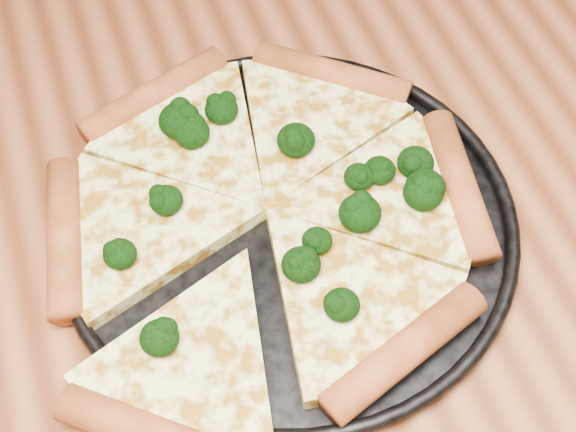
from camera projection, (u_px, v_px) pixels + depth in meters
name	position (u px, v px, depth m)	size (l,w,h in m)	color
dining_table	(193.00, 343.00, 0.69)	(1.20, 0.90, 0.75)	#97532E
pizza_pan	(288.00, 222.00, 0.64)	(0.35, 0.35, 0.02)	black
pizza	(263.00, 217.00, 0.63)	(0.36, 0.37, 0.03)	#FFFB9C
broccoli_florets	(296.00, 190.00, 0.63)	(0.26, 0.22, 0.02)	black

